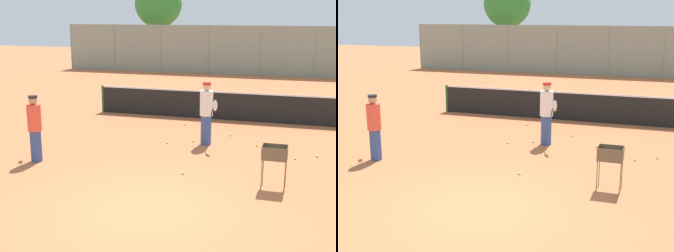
% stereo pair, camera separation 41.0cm
% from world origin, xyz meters
% --- Properties ---
extents(ground_plane, '(80.00, 80.00, 0.00)m').
position_xyz_m(ground_plane, '(0.00, 0.00, 0.00)').
color(ground_plane, '#B7663D').
extents(tennis_net, '(9.73, 0.10, 1.07)m').
position_xyz_m(tennis_net, '(0.00, 8.53, 0.56)').
color(tennis_net, '#26592D').
rests_on(tennis_net, ground_plane).
extents(back_fence, '(26.27, 0.08, 3.09)m').
position_xyz_m(back_fence, '(0.00, 21.46, 1.54)').
color(back_fence, gray).
rests_on(back_fence, ground_plane).
extents(tree_2, '(3.37, 3.37, 6.17)m').
position_xyz_m(tree_2, '(-7.59, 24.33, 4.44)').
color(tree_2, brown).
rests_on(tree_2, ground_plane).
extents(player_white_outfit, '(0.64, 0.79, 1.79)m').
position_xyz_m(player_white_outfit, '(-3.88, 2.19, 0.93)').
color(player_white_outfit, '#334C8C').
rests_on(player_white_outfit, ground_plane).
extents(player_red_cap, '(0.68, 0.80, 1.89)m').
position_xyz_m(player_red_cap, '(0.13, 5.12, 0.98)').
color(player_red_cap, '#334C8C').
rests_on(player_red_cap, ground_plane).
extents(ball_cart, '(0.56, 0.41, 1.01)m').
position_xyz_m(ball_cart, '(2.38, 1.94, 0.77)').
color(ball_cart, brown).
rests_on(ball_cart, ground_plane).
extents(tennis_ball_0, '(0.07, 0.07, 0.07)m').
position_xyz_m(tennis_ball_0, '(3.36, 4.70, 0.03)').
color(tennis_ball_0, '#D1E54C').
rests_on(tennis_ball_0, ground_plane).
extents(tennis_ball_1, '(0.07, 0.07, 0.07)m').
position_xyz_m(tennis_ball_1, '(2.79, 4.31, 0.03)').
color(tennis_ball_1, '#D1E54C').
rests_on(tennis_ball_1, ground_plane).
extents(tennis_ball_2, '(0.07, 0.07, 0.07)m').
position_xyz_m(tennis_ball_2, '(-1.11, 7.28, 0.03)').
color(tennis_ball_2, '#D1E54C').
rests_on(tennis_ball_2, ground_plane).
extents(tennis_ball_3, '(0.07, 0.07, 0.07)m').
position_xyz_m(tennis_ball_3, '(0.70, 6.28, 0.03)').
color(tennis_ball_3, '#D1E54C').
rests_on(tennis_ball_3, ground_plane).
extents(tennis_ball_4, '(0.07, 0.07, 0.07)m').
position_xyz_m(tennis_ball_4, '(0.17, 2.28, 0.03)').
color(tennis_ball_4, '#D1E54C').
rests_on(tennis_ball_4, ground_plane).
extents(tennis_ball_5, '(0.07, 0.07, 0.07)m').
position_xyz_m(tennis_ball_5, '(1.64, 5.32, 0.03)').
color(tennis_ball_5, '#D1E54C').
rests_on(tennis_ball_5, ground_plane).
extents(tennis_ball_6, '(0.07, 0.07, 0.07)m').
position_xyz_m(tennis_ball_6, '(-0.28, 5.20, 0.03)').
color(tennis_ball_6, '#D1E54C').
rests_on(tennis_ball_6, ground_plane).
extents(tennis_ball_7, '(0.07, 0.07, 0.07)m').
position_xyz_m(tennis_ball_7, '(-1.00, 4.81, 0.03)').
color(tennis_ball_7, '#D1E54C').
rests_on(tennis_ball_7, ground_plane).
extents(tennis_ball_8, '(0.07, 0.07, 0.07)m').
position_xyz_m(tennis_ball_8, '(3.86, 4.68, 0.03)').
color(tennis_ball_8, '#D1E54C').
rests_on(tennis_ball_8, ground_plane).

